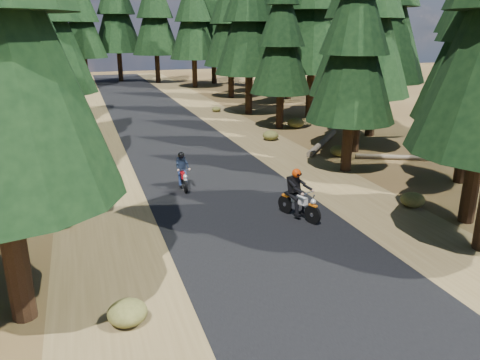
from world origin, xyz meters
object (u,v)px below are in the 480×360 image
at_px(log_far, 392,157).
at_px(rider_follow, 183,177).
at_px(rider_lead, 299,202).
at_px(log_near, 323,142).

xyz_separation_m(log_far, rider_follow, (-10.62, -0.96, 0.38)).
relative_size(log_far, rider_lead, 1.78).
height_order(log_far, rider_follow, rider_follow).
bearing_deg(log_near, rider_lead, -171.22).
bearing_deg(log_far, rider_follow, -148.94).
height_order(log_far, rider_lead, rider_lead).
xyz_separation_m(log_near, log_far, (1.77, -3.78, -0.04)).
distance_m(log_far, rider_follow, 10.67).
xyz_separation_m(log_near, rider_follow, (-8.85, -4.74, 0.34)).
distance_m(log_near, rider_follow, 10.04).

